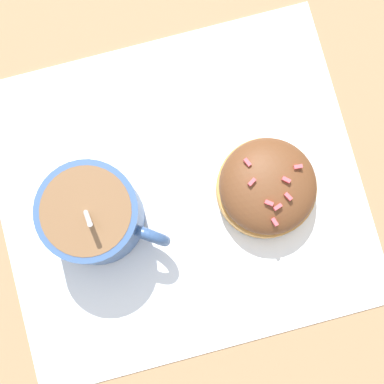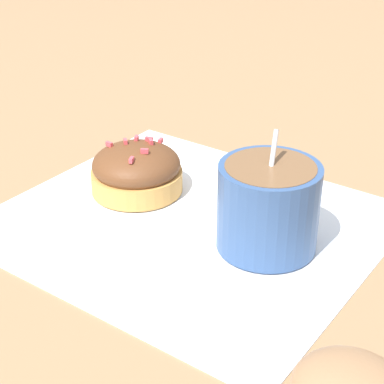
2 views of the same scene
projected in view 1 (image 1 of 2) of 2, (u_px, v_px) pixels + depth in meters
name	position (u px, v px, depth m)	size (l,w,h in m)	color
ground_plane	(184.00, 192.00, 0.57)	(3.00, 3.00, 0.00)	#93704C
paper_napkin	(184.00, 191.00, 0.57)	(0.35, 0.31, 0.00)	white
coffee_cup	(98.00, 215.00, 0.53)	(0.10, 0.08, 0.10)	#335184
frosted_pastry	(271.00, 186.00, 0.55)	(0.09, 0.09, 0.05)	#D19347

